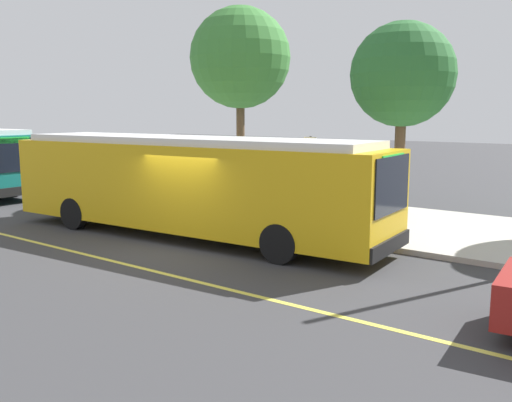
{
  "coord_description": "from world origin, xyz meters",
  "views": [
    {
      "loc": [
        10.55,
        -10.84,
        3.64
      ],
      "look_at": [
        1.72,
        0.87,
        1.33
      ],
      "focal_mm": 39.36,
      "sensor_mm": 36.0,
      "label": 1
    }
  ],
  "objects_px": {
    "route_sign_post": "(310,169)",
    "pedestrian_commuter": "(331,195)",
    "waiting_bench": "(293,196)",
    "transit_bus_main": "(188,182)"
  },
  "relations": [
    {
      "from": "waiting_bench",
      "to": "route_sign_post",
      "type": "height_order",
      "value": "route_sign_post"
    },
    {
      "from": "waiting_bench",
      "to": "route_sign_post",
      "type": "distance_m",
      "value": 3.69
    },
    {
      "from": "pedestrian_commuter",
      "to": "transit_bus_main",
      "type": "bearing_deg",
      "value": -132.78
    },
    {
      "from": "waiting_bench",
      "to": "pedestrian_commuter",
      "type": "height_order",
      "value": "pedestrian_commuter"
    },
    {
      "from": "route_sign_post",
      "to": "pedestrian_commuter",
      "type": "xyz_separation_m",
      "value": [
        0.37,
        0.63,
        -0.84
      ]
    },
    {
      "from": "pedestrian_commuter",
      "to": "waiting_bench",
      "type": "bearing_deg",
      "value": 144.12
    },
    {
      "from": "route_sign_post",
      "to": "pedestrian_commuter",
      "type": "distance_m",
      "value": 1.11
    },
    {
      "from": "transit_bus_main",
      "to": "waiting_bench",
      "type": "distance_m",
      "value": 5.24
    },
    {
      "from": "route_sign_post",
      "to": "pedestrian_commuter",
      "type": "height_order",
      "value": "route_sign_post"
    },
    {
      "from": "route_sign_post",
      "to": "waiting_bench",
      "type": "bearing_deg",
      "value": 131.9
    }
  ]
}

